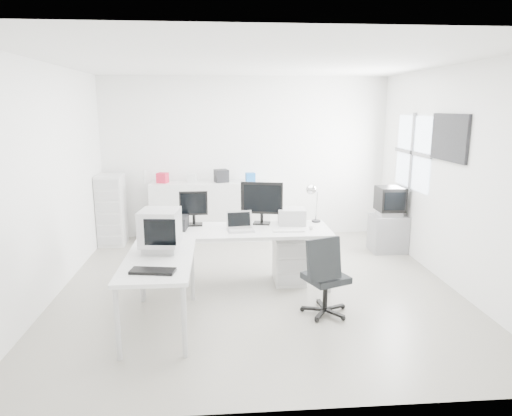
{
  "coord_description": "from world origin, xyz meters",
  "views": [
    {
      "loc": [
        -0.47,
        -5.55,
        2.28
      ],
      "look_at": [
        0.0,
        0.2,
        1.0
      ],
      "focal_mm": 32.0,
      "sensor_mm": 36.0,
      "label": 1
    }
  ],
  "objects": [
    {
      "name": "floor",
      "position": [
        0.0,
        0.0,
        0.0
      ],
      "size": [
        5.0,
        5.0,
        0.01
      ],
      "primitive_type": "cube",
      "color": "beige",
      "rests_on": "ground"
    },
    {
      "name": "ceiling",
      "position": [
        0.0,
        0.0,
        2.8
      ],
      "size": [
        5.0,
        5.0,
        0.01
      ],
      "primitive_type": "cube",
      "color": "white",
      "rests_on": "back_wall"
    },
    {
      "name": "back_wall",
      "position": [
        0.0,
        2.5,
        1.4
      ],
      "size": [
        5.0,
        0.02,
        2.8
      ],
      "primitive_type": "cube",
      "color": "white",
      "rests_on": "floor"
    },
    {
      "name": "left_wall",
      "position": [
        -2.5,
        0.0,
        1.4
      ],
      "size": [
        0.02,
        5.0,
        2.8
      ],
      "primitive_type": "cube",
      "color": "white",
      "rests_on": "floor"
    },
    {
      "name": "right_wall",
      "position": [
        2.5,
        0.0,
        1.4
      ],
      "size": [
        0.02,
        5.0,
        2.8
      ],
      "primitive_type": "cube",
      "color": "white",
      "rests_on": "floor"
    },
    {
      "name": "window",
      "position": [
        2.48,
        1.2,
        1.6
      ],
      "size": [
        0.02,
        1.2,
        1.1
      ],
      "primitive_type": null,
      "color": "white",
      "rests_on": "right_wall"
    },
    {
      "name": "wall_picture",
      "position": [
        2.47,
        0.1,
        1.9
      ],
      "size": [
        0.04,
        0.9,
        0.6
      ],
      "primitive_type": null,
      "color": "black",
      "rests_on": "right_wall"
    },
    {
      "name": "main_desk",
      "position": [
        -0.26,
        0.09,
        0.38
      ],
      "size": [
        2.4,
        0.8,
        0.75
      ],
      "primitive_type": null,
      "color": "silver",
      "rests_on": "floor"
    },
    {
      "name": "side_desk",
      "position": [
        -1.11,
        -1.01,
        0.38
      ],
      "size": [
        0.7,
        1.4,
        0.75
      ],
      "primitive_type": null,
      "color": "silver",
      "rests_on": "floor"
    },
    {
      "name": "drawer_pedestal",
      "position": [
        0.44,
        0.14,
        0.3
      ],
      "size": [
        0.4,
        0.5,
        0.6
      ],
      "primitive_type": "cube",
      "color": "silver",
      "rests_on": "floor"
    },
    {
      "name": "inkjet_printer",
      "position": [
        -1.11,
        0.19,
        0.83
      ],
      "size": [
        0.48,
        0.39,
        0.16
      ],
      "primitive_type": "cube",
      "rotation": [
        0.0,
        0.0,
        -0.09
      ],
      "color": "black",
      "rests_on": "main_desk"
    },
    {
      "name": "lcd_monitor_small",
      "position": [
        -0.81,
        0.34,
        0.98
      ],
      "size": [
        0.37,
        0.22,
        0.46
      ],
      "primitive_type": null,
      "rotation": [
        0.0,
        0.0,
        0.02
      ],
      "color": "black",
      "rests_on": "main_desk"
    },
    {
      "name": "lcd_monitor_large",
      "position": [
        0.09,
        0.34,
        1.04
      ],
      "size": [
        0.59,
        0.34,
        0.58
      ],
      "primitive_type": null,
      "rotation": [
        0.0,
        0.0,
        -0.22
      ],
      "color": "black",
      "rests_on": "main_desk"
    },
    {
      "name": "laptop",
      "position": [
        -0.21,
        -0.01,
        0.87
      ],
      "size": [
        0.41,
        0.42,
        0.24
      ],
      "primitive_type": null,
      "rotation": [
        0.0,
        0.0,
        0.13
      ],
      "color": "#B7B7BA",
      "rests_on": "main_desk"
    },
    {
      "name": "white_keyboard",
      "position": [
        0.39,
        -0.06,
        0.76
      ],
      "size": [
        0.4,
        0.13,
        0.02
      ],
      "primitive_type": "cube",
      "rotation": [
        0.0,
        0.0,
        -0.02
      ],
      "color": "silver",
      "rests_on": "main_desk"
    },
    {
      "name": "white_mouse",
      "position": [
        0.69,
        -0.01,
        0.78
      ],
      "size": [
        0.06,
        0.06,
        0.06
      ],
      "primitive_type": "sphere",
      "color": "silver",
      "rests_on": "main_desk"
    },
    {
      "name": "laser_printer",
      "position": [
        0.49,
        0.31,
        0.85
      ],
      "size": [
        0.39,
        0.34,
        0.21
      ],
      "primitive_type": "cube",
      "rotation": [
        0.0,
        0.0,
        -0.08
      ],
      "color": "#ACACAC",
      "rests_on": "main_desk"
    },
    {
      "name": "desk_lamp",
      "position": [
        0.84,
        0.39,
        0.98
      ],
      "size": [
        0.17,
        0.17,
        0.47
      ],
      "primitive_type": null,
      "rotation": [
        0.0,
        0.0,
        -0.09
      ],
      "color": "silver",
      "rests_on": "main_desk"
    },
    {
      "name": "crt_monitor",
      "position": [
        -1.11,
        -0.76,
        0.99
      ],
      "size": [
        0.46,
        0.46,
        0.48
      ],
      "primitive_type": null,
      "rotation": [
        0.0,
        0.0,
        -0.11
      ],
      "color": "#B7B7BA",
      "rests_on": "side_desk"
    },
    {
      "name": "black_keyboard",
      "position": [
        -1.11,
        -1.41,
        0.76
      ],
      "size": [
        0.44,
        0.24,
        0.03
      ],
      "primitive_type": "cube",
      "rotation": [
        0.0,
        0.0,
        -0.17
      ],
      "color": "black",
      "rests_on": "side_desk"
    },
    {
      "name": "office_chair",
      "position": [
        0.69,
        -0.85,
        0.47
      ],
      "size": [
        0.7,
        0.7,
        0.94
      ],
      "primitive_type": null,
      "rotation": [
        0.0,
        0.0,
        0.38
      ],
      "color": "#242729",
      "rests_on": "floor"
    },
    {
      "name": "tv_cabinet",
      "position": [
        2.22,
        1.32,
        0.3
      ],
      "size": [
        0.54,
        0.44,
        0.59
      ],
      "primitive_type": "cube",
      "color": "gray",
      "rests_on": "floor"
    },
    {
      "name": "crt_tv",
      "position": [
        2.22,
        1.32,
        0.82
      ],
      "size": [
        0.5,
        0.48,
        0.45
      ],
      "primitive_type": null,
      "color": "black",
      "rests_on": "tv_cabinet"
    },
    {
      "name": "sideboard",
      "position": [
        -0.63,
        2.24,
        0.51
      ],
      "size": [
        2.03,
        0.51,
        1.02
      ],
      "primitive_type": "cube",
      "color": "silver",
      "rests_on": "floor"
    },
    {
      "name": "clutter_box_a",
      "position": [
        -1.43,
        2.24,
        1.1
      ],
      "size": [
        0.21,
        0.2,
        0.17
      ],
      "primitive_type": "cube",
      "rotation": [
        0.0,
        0.0,
        -0.33
      ],
      "color": "red",
      "rests_on": "sideboard"
    },
    {
      "name": "clutter_box_b",
      "position": [
        -0.93,
        2.24,
        1.09
      ],
      "size": [
        0.17,
        0.15,
        0.15
      ],
      "primitive_type": "cube",
      "rotation": [
        0.0,
        0.0,
        -0.19
      ],
      "color": "silver",
      "rests_on": "sideboard"
    },
    {
      "name": "clutter_box_c",
      "position": [
        -0.43,
        2.24,
        1.12
      ],
      "size": [
        0.27,
        0.26,
        0.22
      ],
      "primitive_type": "cube",
      "rotation": [
        0.0,
        0.0,
        0.32
      ],
      "color": "black",
      "rests_on": "sideboard"
    },
    {
      "name": "clutter_box_d",
      "position": [
        0.07,
        2.24,
        1.09
      ],
      "size": [
        0.17,
        0.16,
        0.15
      ],
      "primitive_type": "cube",
      "rotation": [
        0.0,
        0.0,
        0.14
      ],
      "color": "#185BA9",
      "rests_on": "sideboard"
    },
    {
      "name": "clutter_bottle",
      "position": [
        -1.73,
        2.28,
        1.13
      ],
      "size": [
        0.07,
        0.07,
        0.22
      ],
      "primitive_type": "cylinder",
      "color": "silver",
      "rests_on": "sideboard"
    },
    {
      "name": "filing_cabinet",
      "position": [
        -2.28,
        2.08,
        0.59
      ],
      "size": [
        0.42,
        0.49,
        1.19
      ],
      "primitive_type": "cube",
      "color": "silver",
      "rests_on": "floor"
    }
  ]
}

